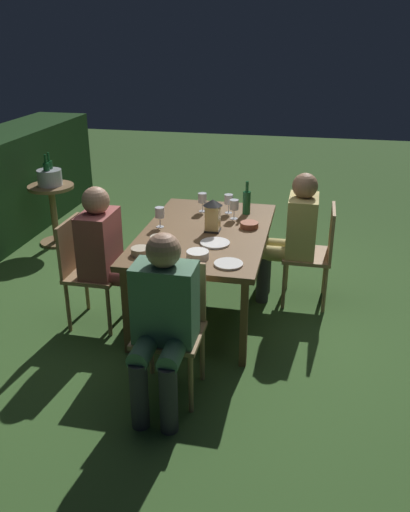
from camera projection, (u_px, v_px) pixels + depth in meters
ground_plane at (205, 310)px, 4.56m from camera, size 16.00×16.00×0.00m
dining_table at (205, 237)px, 4.29m from camera, size 1.60×1.00×0.72m
chair_head_near at (172, 322)px, 3.42m from camera, size 0.40×0.42×0.87m
person_in_green at (163, 317)px, 3.19m from camera, size 0.48×0.38×1.15m
chair_side_left_b at (316, 250)px, 4.52m from camera, size 0.42×0.40×0.87m
person_in_mustard at (294, 232)px, 4.50m from camera, size 0.38×0.47×1.15m
chair_side_right_a at (86, 267)px, 4.21m from camera, size 0.42×0.40×0.87m
person_in_rust at (108, 251)px, 4.11m from camera, size 0.38×0.47×1.15m
lantern_centerpiece at (213, 214)px, 4.22m from camera, size 0.15×0.15×0.27m
green_bottle_on_table at (247, 202)px, 4.63m from camera, size 0.07×0.07×0.29m
wine_glass_a at (202, 199)px, 4.68m from camera, size 0.08×0.08×0.17m
wine_glass_b at (234, 206)px, 4.50m from camera, size 0.08×0.08×0.17m
wine_glass_c at (229, 200)px, 4.64m from camera, size 0.08×0.08×0.17m
wine_glass_d at (160, 213)px, 4.31m from camera, size 0.08×0.08×0.17m
plate_a at (215, 243)px, 4.02m from camera, size 0.23×0.23×0.01m
plate_b at (228, 264)px, 3.67m from camera, size 0.20×0.20×0.01m
bowl_olives at (198, 255)px, 3.75m from camera, size 0.16×0.16×0.06m
bowl_bread at (249, 225)px, 4.33m from camera, size 0.15×0.15×0.05m
bowl_salad at (160, 239)px, 4.04m from camera, size 0.14×0.14×0.05m
bowl_dip at (141, 251)px, 3.82m from camera, size 0.14×0.14×0.05m
side_table at (53, 205)px, 5.80m from camera, size 0.49×0.49×0.67m
ice_bucket at (49, 176)px, 5.67m from camera, size 0.26×0.26×0.34m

